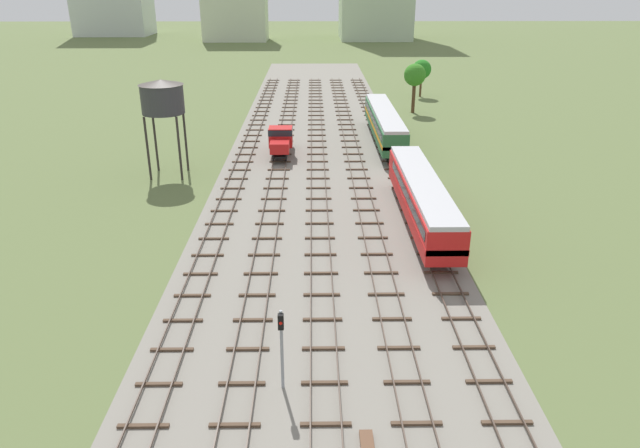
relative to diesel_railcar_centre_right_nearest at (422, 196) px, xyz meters
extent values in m
plane|color=#5B6B3D|center=(-8.45, 12.79, -2.60)|extent=(480.00, 480.00, 0.00)
cube|color=gray|center=(-8.45, 12.79, -2.59)|extent=(20.90, 176.00, 0.01)
cube|color=#47382D|center=(-17.62, 13.79, -2.38)|extent=(0.07, 126.00, 0.15)
cube|color=#47382D|center=(-16.18, 13.79, -2.38)|extent=(0.07, 126.00, 0.15)
cube|color=brown|center=(-16.90, -23.71, -2.53)|extent=(2.40, 0.22, 0.14)
cube|color=brown|center=(-16.90, -20.71, -2.53)|extent=(2.40, 0.22, 0.14)
cube|color=brown|center=(-16.90, -17.71, -2.53)|extent=(2.40, 0.22, 0.14)
cube|color=brown|center=(-16.90, -14.71, -2.53)|extent=(2.40, 0.22, 0.14)
cube|color=brown|center=(-16.90, -11.71, -2.53)|extent=(2.40, 0.22, 0.14)
cube|color=brown|center=(-16.90, -8.71, -2.53)|extent=(2.40, 0.22, 0.14)
cube|color=brown|center=(-16.90, -5.71, -2.53)|extent=(2.40, 0.22, 0.14)
cube|color=brown|center=(-16.90, -2.71, -2.53)|extent=(2.40, 0.22, 0.14)
cube|color=brown|center=(-16.90, 0.29, -2.53)|extent=(2.40, 0.22, 0.14)
cube|color=brown|center=(-16.90, 3.29, -2.53)|extent=(2.40, 0.22, 0.14)
cube|color=brown|center=(-16.90, 6.29, -2.53)|extent=(2.40, 0.22, 0.14)
cube|color=brown|center=(-16.90, 9.29, -2.53)|extent=(2.40, 0.22, 0.14)
cube|color=brown|center=(-16.90, 12.29, -2.53)|extent=(2.40, 0.22, 0.14)
cube|color=brown|center=(-16.90, 15.29, -2.53)|extent=(2.40, 0.22, 0.14)
cube|color=brown|center=(-16.90, 18.29, -2.53)|extent=(2.40, 0.22, 0.14)
cube|color=brown|center=(-16.90, 21.29, -2.53)|extent=(2.40, 0.22, 0.14)
cube|color=brown|center=(-16.90, 24.29, -2.53)|extent=(2.40, 0.22, 0.14)
cube|color=brown|center=(-16.90, 27.29, -2.53)|extent=(2.40, 0.22, 0.14)
cube|color=brown|center=(-16.90, 30.29, -2.53)|extent=(2.40, 0.22, 0.14)
cube|color=brown|center=(-16.90, 33.29, -2.53)|extent=(2.40, 0.22, 0.14)
cube|color=brown|center=(-16.90, 36.29, -2.53)|extent=(2.40, 0.22, 0.14)
cube|color=brown|center=(-16.90, 39.29, -2.53)|extent=(2.40, 0.22, 0.14)
cube|color=brown|center=(-16.90, 42.29, -2.53)|extent=(2.40, 0.22, 0.14)
cube|color=brown|center=(-16.90, 45.29, -2.53)|extent=(2.40, 0.22, 0.14)
cube|color=brown|center=(-16.90, 48.29, -2.53)|extent=(2.40, 0.22, 0.14)
cube|color=brown|center=(-16.90, 51.29, -2.53)|extent=(2.40, 0.22, 0.14)
cube|color=brown|center=(-16.90, 54.29, -2.53)|extent=(2.40, 0.22, 0.14)
cube|color=brown|center=(-16.90, 57.29, -2.53)|extent=(2.40, 0.22, 0.14)
cube|color=brown|center=(-16.90, 60.29, -2.53)|extent=(2.40, 0.22, 0.14)
cube|color=brown|center=(-16.90, 63.29, -2.53)|extent=(2.40, 0.22, 0.14)
cube|color=brown|center=(-16.90, 66.29, -2.53)|extent=(2.40, 0.22, 0.14)
cube|color=brown|center=(-16.90, 69.29, -2.53)|extent=(2.40, 0.22, 0.14)
cube|color=brown|center=(-16.90, 72.29, -2.53)|extent=(2.40, 0.22, 0.14)
cube|color=brown|center=(-16.90, 75.29, -2.53)|extent=(2.40, 0.22, 0.14)
cube|color=#47382D|center=(-13.39, 13.79, -2.38)|extent=(0.07, 126.00, 0.15)
cube|color=#47382D|center=(-11.96, 13.79, -2.38)|extent=(0.07, 126.00, 0.15)
cube|color=brown|center=(-12.67, -23.71, -2.53)|extent=(2.40, 0.22, 0.14)
cube|color=brown|center=(-12.67, -20.71, -2.53)|extent=(2.40, 0.22, 0.14)
cube|color=brown|center=(-12.67, -17.71, -2.53)|extent=(2.40, 0.22, 0.14)
cube|color=brown|center=(-12.67, -14.71, -2.53)|extent=(2.40, 0.22, 0.14)
cube|color=brown|center=(-12.67, -11.71, -2.53)|extent=(2.40, 0.22, 0.14)
cube|color=brown|center=(-12.67, -8.71, -2.53)|extent=(2.40, 0.22, 0.14)
cube|color=brown|center=(-12.67, -5.71, -2.53)|extent=(2.40, 0.22, 0.14)
cube|color=brown|center=(-12.67, -2.71, -2.53)|extent=(2.40, 0.22, 0.14)
cube|color=brown|center=(-12.67, 0.29, -2.53)|extent=(2.40, 0.22, 0.14)
cube|color=brown|center=(-12.67, 3.29, -2.53)|extent=(2.40, 0.22, 0.14)
cube|color=brown|center=(-12.67, 6.29, -2.53)|extent=(2.40, 0.22, 0.14)
cube|color=brown|center=(-12.67, 9.29, -2.53)|extent=(2.40, 0.22, 0.14)
cube|color=brown|center=(-12.67, 12.29, -2.53)|extent=(2.40, 0.22, 0.14)
cube|color=brown|center=(-12.67, 15.29, -2.53)|extent=(2.40, 0.22, 0.14)
cube|color=brown|center=(-12.67, 18.29, -2.53)|extent=(2.40, 0.22, 0.14)
cube|color=brown|center=(-12.67, 21.29, -2.53)|extent=(2.40, 0.22, 0.14)
cube|color=brown|center=(-12.67, 24.29, -2.53)|extent=(2.40, 0.22, 0.14)
cube|color=brown|center=(-12.67, 27.29, -2.53)|extent=(2.40, 0.22, 0.14)
cube|color=brown|center=(-12.67, 30.29, -2.53)|extent=(2.40, 0.22, 0.14)
cube|color=brown|center=(-12.67, 33.29, -2.53)|extent=(2.40, 0.22, 0.14)
cube|color=brown|center=(-12.67, 36.29, -2.53)|extent=(2.40, 0.22, 0.14)
cube|color=brown|center=(-12.67, 39.29, -2.53)|extent=(2.40, 0.22, 0.14)
cube|color=brown|center=(-12.67, 42.29, -2.53)|extent=(2.40, 0.22, 0.14)
cube|color=brown|center=(-12.67, 45.29, -2.53)|extent=(2.40, 0.22, 0.14)
cube|color=brown|center=(-12.67, 48.29, -2.53)|extent=(2.40, 0.22, 0.14)
cube|color=brown|center=(-12.67, 51.29, -2.53)|extent=(2.40, 0.22, 0.14)
cube|color=brown|center=(-12.67, 54.29, -2.53)|extent=(2.40, 0.22, 0.14)
cube|color=brown|center=(-12.67, 57.29, -2.53)|extent=(2.40, 0.22, 0.14)
cube|color=brown|center=(-12.67, 60.29, -2.53)|extent=(2.40, 0.22, 0.14)
cube|color=brown|center=(-12.67, 63.29, -2.53)|extent=(2.40, 0.22, 0.14)
cube|color=brown|center=(-12.67, 66.29, -2.53)|extent=(2.40, 0.22, 0.14)
cube|color=brown|center=(-12.67, 69.29, -2.53)|extent=(2.40, 0.22, 0.14)
cube|color=brown|center=(-12.67, 72.29, -2.53)|extent=(2.40, 0.22, 0.14)
cube|color=brown|center=(-12.67, 75.29, -2.53)|extent=(2.40, 0.22, 0.14)
cube|color=#47382D|center=(-9.17, 13.79, -2.38)|extent=(0.07, 126.00, 0.15)
cube|color=#47382D|center=(-7.73, 13.79, -2.38)|extent=(0.07, 126.00, 0.15)
cube|color=brown|center=(-8.45, -23.71, -2.53)|extent=(2.40, 0.22, 0.14)
cube|color=brown|center=(-8.45, -20.71, -2.53)|extent=(2.40, 0.22, 0.14)
cube|color=brown|center=(-8.45, -17.71, -2.53)|extent=(2.40, 0.22, 0.14)
cube|color=brown|center=(-8.45, -14.71, -2.53)|extent=(2.40, 0.22, 0.14)
cube|color=brown|center=(-8.45, -11.71, -2.53)|extent=(2.40, 0.22, 0.14)
cube|color=brown|center=(-8.45, -8.71, -2.53)|extent=(2.40, 0.22, 0.14)
cube|color=brown|center=(-8.45, -5.71, -2.53)|extent=(2.40, 0.22, 0.14)
cube|color=brown|center=(-8.45, -2.71, -2.53)|extent=(2.40, 0.22, 0.14)
cube|color=brown|center=(-8.45, 0.29, -2.53)|extent=(2.40, 0.22, 0.14)
cube|color=brown|center=(-8.45, 3.29, -2.53)|extent=(2.40, 0.22, 0.14)
cube|color=brown|center=(-8.45, 6.29, -2.53)|extent=(2.40, 0.22, 0.14)
cube|color=brown|center=(-8.45, 9.29, -2.53)|extent=(2.40, 0.22, 0.14)
cube|color=brown|center=(-8.45, 12.29, -2.53)|extent=(2.40, 0.22, 0.14)
cube|color=brown|center=(-8.45, 15.29, -2.53)|extent=(2.40, 0.22, 0.14)
cube|color=brown|center=(-8.45, 18.29, -2.53)|extent=(2.40, 0.22, 0.14)
cube|color=brown|center=(-8.45, 21.29, -2.53)|extent=(2.40, 0.22, 0.14)
cube|color=brown|center=(-8.45, 24.29, -2.53)|extent=(2.40, 0.22, 0.14)
cube|color=brown|center=(-8.45, 27.29, -2.53)|extent=(2.40, 0.22, 0.14)
cube|color=brown|center=(-8.45, 30.29, -2.53)|extent=(2.40, 0.22, 0.14)
cube|color=brown|center=(-8.45, 33.29, -2.53)|extent=(2.40, 0.22, 0.14)
cube|color=brown|center=(-8.45, 36.29, -2.53)|extent=(2.40, 0.22, 0.14)
cube|color=brown|center=(-8.45, 39.29, -2.53)|extent=(2.40, 0.22, 0.14)
cube|color=brown|center=(-8.45, 42.29, -2.53)|extent=(2.40, 0.22, 0.14)
cube|color=brown|center=(-8.45, 45.29, -2.53)|extent=(2.40, 0.22, 0.14)
cube|color=brown|center=(-8.45, 48.29, -2.53)|extent=(2.40, 0.22, 0.14)
cube|color=brown|center=(-8.45, 51.29, -2.53)|extent=(2.40, 0.22, 0.14)
cube|color=brown|center=(-8.45, 54.29, -2.53)|extent=(2.40, 0.22, 0.14)
cube|color=brown|center=(-8.45, 57.29, -2.53)|extent=(2.40, 0.22, 0.14)
cube|color=brown|center=(-8.45, 60.29, -2.53)|extent=(2.40, 0.22, 0.14)
cube|color=brown|center=(-8.45, 63.29, -2.53)|extent=(2.40, 0.22, 0.14)
cube|color=brown|center=(-8.45, 66.29, -2.53)|extent=(2.40, 0.22, 0.14)
cube|color=brown|center=(-8.45, 69.29, -2.53)|extent=(2.40, 0.22, 0.14)
cube|color=brown|center=(-8.45, 72.29, -2.53)|extent=(2.40, 0.22, 0.14)
cube|color=brown|center=(-8.45, 75.29, -2.53)|extent=(2.40, 0.22, 0.14)
cube|color=#47382D|center=(-4.94, 13.79, -2.38)|extent=(0.07, 126.00, 0.15)
cube|color=#47382D|center=(-3.51, 13.79, -2.38)|extent=(0.07, 126.00, 0.15)
cube|color=brown|center=(-4.22, -23.71, -2.53)|extent=(2.40, 0.22, 0.14)
cube|color=brown|center=(-4.22, -20.71, -2.53)|extent=(2.40, 0.22, 0.14)
cube|color=brown|center=(-4.22, -17.71, -2.53)|extent=(2.40, 0.22, 0.14)
cube|color=brown|center=(-4.22, -14.71, -2.53)|extent=(2.40, 0.22, 0.14)
cube|color=brown|center=(-4.22, -11.71, -2.53)|extent=(2.40, 0.22, 0.14)
cube|color=brown|center=(-4.22, -8.71, -2.53)|extent=(2.40, 0.22, 0.14)
cube|color=brown|center=(-4.22, -5.71, -2.53)|extent=(2.40, 0.22, 0.14)
cube|color=brown|center=(-4.22, -2.71, -2.53)|extent=(2.40, 0.22, 0.14)
cube|color=brown|center=(-4.22, 0.29, -2.53)|extent=(2.40, 0.22, 0.14)
cube|color=brown|center=(-4.22, 3.29, -2.53)|extent=(2.40, 0.22, 0.14)
cube|color=brown|center=(-4.22, 6.29, -2.53)|extent=(2.40, 0.22, 0.14)
cube|color=brown|center=(-4.22, 9.29, -2.53)|extent=(2.40, 0.22, 0.14)
cube|color=brown|center=(-4.22, 12.29, -2.53)|extent=(2.40, 0.22, 0.14)
cube|color=brown|center=(-4.22, 15.29, -2.53)|extent=(2.40, 0.22, 0.14)
cube|color=brown|center=(-4.22, 18.29, -2.53)|extent=(2.40, 0.22, 0.14)
cube|color=brown|center=(-4.22, 21.29, -2.53)|extent=(2.40, 0.22, 0.14)
cube|color=brown|center=(-4.22, 24.29, -2.53)|extent=(2.40, 0.22, 0.14)
cube|color=brown|center=(-4.22, 27.29, -2.53)|extent=(2.40, 0.22, 0.14)
cube|color=brown|center=(-4.22, 30.29, -2.53)|extent=(2.40, 0.22, 0.14)
cube|color=brown|center=(-4.22, 33.29, -2.53)|extent=(2.40, 0.22, 0.14)
cube|color=brown|center=(-4.22, 36.29, -2.53)|extent=(2.40, 0.22, 0.14)
cube|color=brown|center=(-4.22, 39.29, -2.53)|extent=(2.40, 0.22, 0.14)
cube|color=brown|center=(-4.22, 42.29, -2.53)|extent=(2.40, 0.22, 0.14)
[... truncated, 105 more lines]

